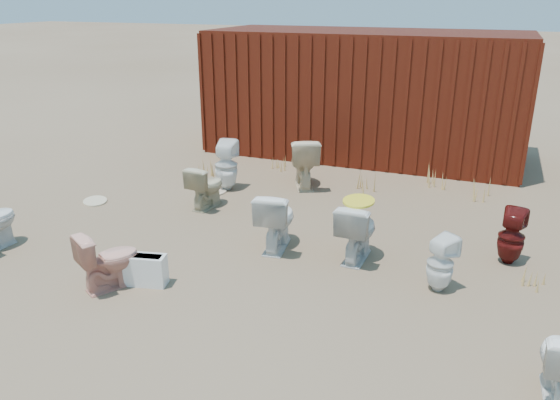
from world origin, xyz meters
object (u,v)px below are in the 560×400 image
(shipping_container, at_px, (365,94))
(toilet_back_yellowlid, at_px, (357,231))
(toilet_back_beige_left, at_px, (304,162))
(loose_tank, at_px, (144,270))
(toilet_back_a, at_px, (226,165))
(toilet_back_beige_right, at_px, (206,186))
(toilet_front_c, at_px, (276,219))
(toilet_front_pink, at_px, (109,260))
(toilet_front_maroon, at_px, (511,237))
(toilet_back_e, at_px, (440,263))

(shipping_container, distance_m, toilet_back_yellowlid, 4.98)
(shipping_container, bearing_deg, toilet_back_beige_left, -99.55)
(toilet_back_yellowlid, relative_size, loose_tank, 1.48)
(shipping_container, bearing_deg, loose_tank, -98.76)
(toilet_back_a, height_order, toilet_back_yellowlid, toilet_back_a)
(toilet_back_beige_left, xyz_separation_m, loose_tank, (-0.55, -3.81, -0.25))
(shipping_container, relative_size, toilet_back_yellowlid, 8.13)
(toilet_back_beige_right, bearing_deg, toilet_front_c, 154.53)
(toilet_front_c, height_order, loose_tank, toilet_front_c)
(shipping_container, distance_m, toilet_back_beige_left, 2.61)
(toilet_front_c, bearing_deg, toilet_front_pink, 42.92)
(toilet_back_beige_left, xyz_separation_m, toilet_back_beige_right, (-1.05, -1.46, -0.09))
(toilet_front_maroon, xyz_separation_m, toilet_back_a, (-4.36, 1.15, 0.07))
(toilet_front_pink, relative_size, toilet_back_beige_left, 0.79)
(shipping_container, bearing_deg, toilet_back_beige_right, -110.49)
(shipping_container, distance_m, toilet_back_a, 3.54)
(toilet_front_pink, bearing_deg, loose_tank, -118.73)
(toilet_front_pink, height_order, toilet_back_a, toilet_back_a)
(toilet_front_maroon, height_order, toilet_back_beige_right, toilet_front_maroon)
(toilet_front_maroon, xyz_separation_m, toilet_back_e, (-0.71, -0.98, -0.02))
(toilet_front_c, relative_size, toilet_back_beige_right, 1.16)
(toilet_back_beige_left, relative_size, toilet_back_yellowlid, 1.15)
(toilet_front_maroon, height_order, toilet_back_a, toilet_back_a)
(shipping_container, height_order, toilet_front_c, shipping_container)
(toilet_front_maroon, distance_m, toilet_back_beige_right, 4.29)
(toilet_back_e, bearing_deg, loose_tank, 55.79)
(toilet_front_pink, xyz_separation_m, toilet_back_a, (-0.27, 3.38, 0.08))
(toilet_back_e, bearing_deg, shipping_container, -31.40)
(toilet_back_a, xyz_separation_m, toilet_back_e, (3.64, -2.13, -0.09))
(loose_tank, bearing_deg, toilet_front_pink, -161.18)
(toilet_front_c, xyz_separation_m, toilet_back_e, (2.05, -0.35, -0.07))
(shipping_container, bearing_deg, toilet_back_a, -116.59)
(toilet_back_beige_left, bearing_deg, toilet_back_e, 107.33)
(toilet_back_beige_right, bearing_deg, toilet_back_e, 166.40)
(toilet_front_pink, xyz_separation_m, toilet_front_maroon, (4.09, 2.23, 0.01))
(toilet_back_beige_left, xyz_separation_m, toilet_back_e, (2.51, -2.75, -0.10))
(toilet_back_beige_right, height_order, toilet_back_yellowlid, toilet_back_yellowlid)
(shipping_container, xyz_separation_m, toilet_front_pink, (-1.27, -6.46, -0.87))
(toilet_back_a, bearing_deg, toilet_back_e, 141.11)
(toilet_back_yellowlid, xyz_separation_m, loose_tank, (-2.04, -1.49, -0.19))
(toilet_front_c, height_order, toilet_back_a, toilet_back_a)
(toilet_back_yellowlid, bearing_deg, loose_tank, 38.21)
(toilet_back_beige_left, relative_size, toilet_back_beige_right, 1.28)
(toilet_front_c, distance_m, toilet_back_e, 2.08)
(toilet_front_c, relative_size, toilet_back_yellowlid, 1.05)
(toilet_front_pink, distance_m, toilet_back_beige_left, 4.09)
(toilet_front_pink, relative_size, loose_tank, 1.33)
(toilet_back_beige_left, height_order, loose_tank, toilet_back_beige_left)
(toilet_front_pink, height_order, toilet_back_yellowlid, toilet_back_yellowlid)
(shipping_container, bearing_deg, toilet_front_c, -89.44)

